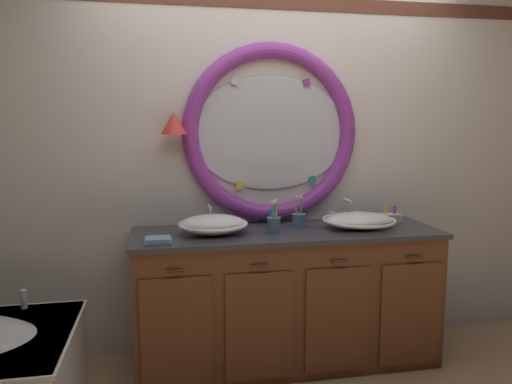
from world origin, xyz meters
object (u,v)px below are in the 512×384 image
Objects in this scene: toothbrush_holder_left at (274,224)px; sink_basin_left at (213,224)px; sink_basin_right at (359,220)px; folded_hand_towel at (158,241)px; toothbrush_holder_right at (299,220)px; soap_dispenser at (273,216)px; toiletry_basket at (390,217)px.

sink_basin_left is at bearing 174.86° from toothbrush_holder_left.
folded_hand_towel is at bearing -172.63° from sink_basin_right.
toothbrush_holder_left is 1.42× the size of folded_hand_towel.
toothbrush_holder_left reaches higher than sink_basin_left.
sink_basin_left is 0.58m from toothbrush_holder_right.
toothbrush_holder_left is (-0.57, -0.03, 0.01)m from sink_basin_right.
toothbrush_holder_right is (0.57, 0.10, -0.01)m from sink_basin_left.
toothbrush_holder_right reaches higher than folded_hand_towel.
toothbrush_holder_left is at bearing -146.33° from toothbrush_holder_right.
toothbrush_holder_right is 1.51× the size of soap_dispenser.
toothbrush_holder_right is (-0.37, 0.10, 0.00)m from sink_basin_right.
toothbrush_holder_right is at bearing 33.67° from toothbrush_holder_left.
sink_basin_right is at bearing -0.00° from sink_basin_left.
sink_basin_left is at bearing 26.60° from folded_hand_towel.
toothbrush_holder_right is 0.93m from folded_hand_towel.
toothbrush_holder_right is at bearing 16.34° from folded_hand_towel.
sink_basin_left reaches higher than folded_hand_towel.
soap_dispenser reaches higher than toiletry_basket.
soap_dispenser is (0.05, 0.23, 0.00)m from toothbrush_holder_left.
sink_basin_right is 3.13× the size of folded_hand_towel.
folded_hand_towel is (-1.27, -0.16, -0.03)m from sink_basin_right.
sink_basin_left is 2.84× the size of folded_hand_towel.
folded_hand_towel is (-0.75, -0.36, -0.04)m from soap_dispenser.
toothbrush_holder_left is 1.39× the size of toiletry_basket.
toiletry_basket reaches higher than sink_basin_right.
sink_basin_left reaches higher than sink_basin_right.
soap_dispenser reaches higher than folded_hand_towel.
soap_dispenser is at bearing 159.37° from sink_basin_right.
soap_dispenser reaches higher than sink_basin_right.
sink_basin_left is 0.91× the size of sink_basin_right.
toothbrush_holder_left is at bearing -176.66° from sink_basin_right.
toiletry_basket reaches higher than folded_hand_towel.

